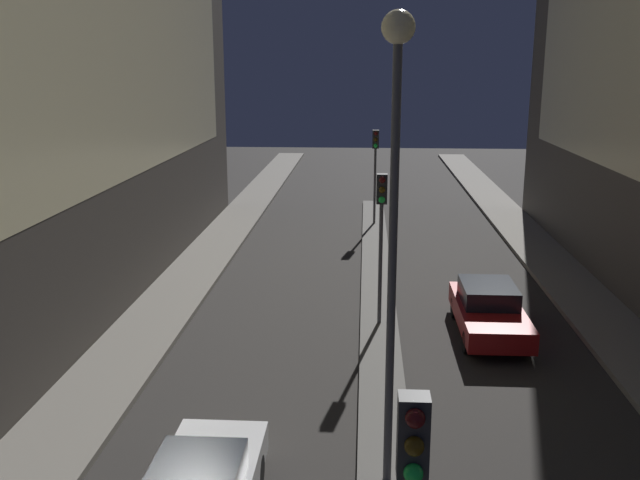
# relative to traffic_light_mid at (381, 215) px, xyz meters

# --- Properties ---
(median_strip) EXTENTS (1.17, 36.62, 0.13)m
(median_strip) POSITION_rel_traffic_light_mid_xyz_m (0.00, 2.17, -3.51)
(median_strip) COLOR #56544F
(median_strip) RESTS_ON ground
(traffic_light_mid) EXTENTS (0.32, 0.42, 4.70)m
(traffic_light_mid) POSITION_rel_traffic_light_mid_xyz_m (0.00, 0.00, 0.00)
(traffic_light_mid) COLOR #4C4C51
(traffic_light_mid) RESTS_ON median_strip
(traffic_light_far) EXTENTS (0.32, 0.42, 4.70)m
(traffic_light_far) POSITION_rel_traffic_light_mid_xyz_m (0.00, 14.41, 0.00)
(traffic_light_far) COLOR #4C4C51
(traffic_light_far) RESTS_ON median_strip
(street_lamp) EXTENTS (0.58, 0.58, 8.77)m
(street_lamp) POSITION_rel_traffic_light_mid_xyz_m (0.00, -8.64, 2.78)
(street_lamp) COLOR #4C4C51
(street_lamp) RESTS_ON median_strip
(car_right_lane) EXTENTS (1.88, 4.74, 1.50)m
(car_right_lane) POSITION_rel_traffic_light_mid_xyz_m (3.30, -0.38, -2.81)
(car_right_lane) COLOR maroon
(car_right_lane) RESTS_ON ground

